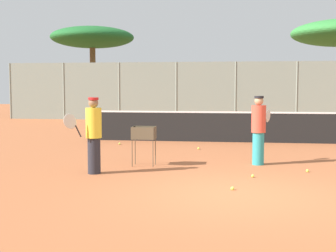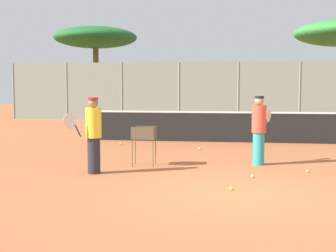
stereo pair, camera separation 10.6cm
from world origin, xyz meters
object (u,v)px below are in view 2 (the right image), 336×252
Objects in this scene: tennis_net at (239,126)px; ball_cart at (144,136)px; player_white_outfit at (93,134)px; parked_car at (251,106)px; player_red_cap at (259,129)px.

tennis_net is 11.11× the size of ball_cart.
tennis_net reaches higher than ball_cart.
player_white_outfit is at bearing -116.89° from tennis_net.
ball_cart is 19.79m from parked_car.
player_white_outfit is 1.00× the size of player_red_cap.
player_red_cap reaches higher than ball_cart.
player_white_outfit is at bearing -101.05° from parked_car.
tennis_net is at bearing 66.08° from ball_cart.
ball_cart is (-2.77, -0.54, -0.15)m from player_red_cap.
parked_car is at bearing 27.62° from player_red_cap.
player_white_outfit is at bearing 143.51° from player_red_cap.
ball_cart is at bearing -164.46° from player_white_outfit.
ball_cart is (-2.29, -5.17, 0.17)m from tennis_net.
player_red_cap is at bearing 168.63° from player_white_outfit.
ball_cart is at bearing -99.08° from parked_car.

